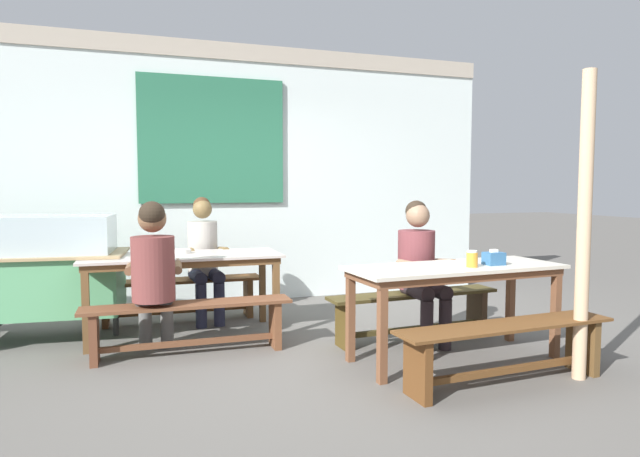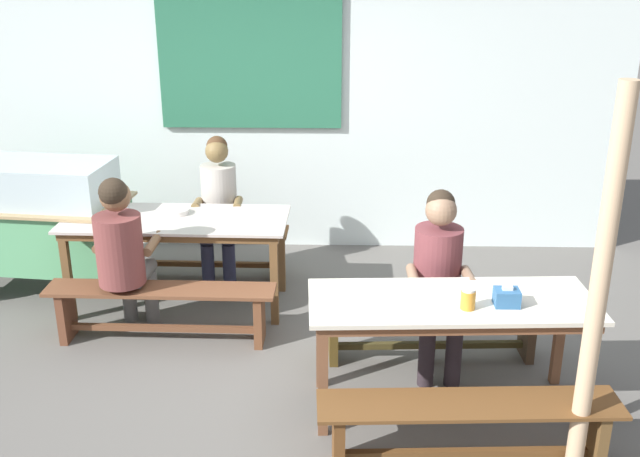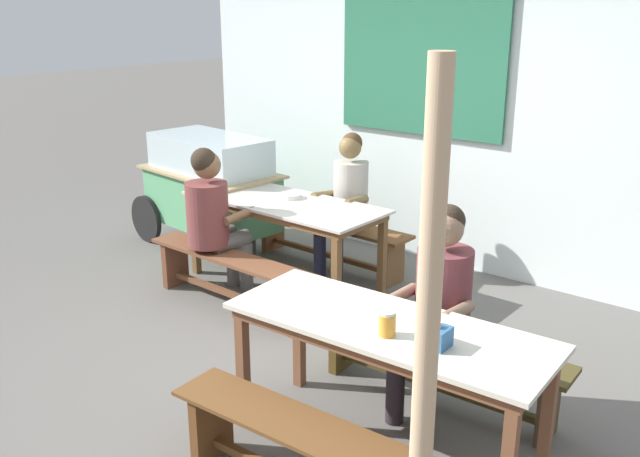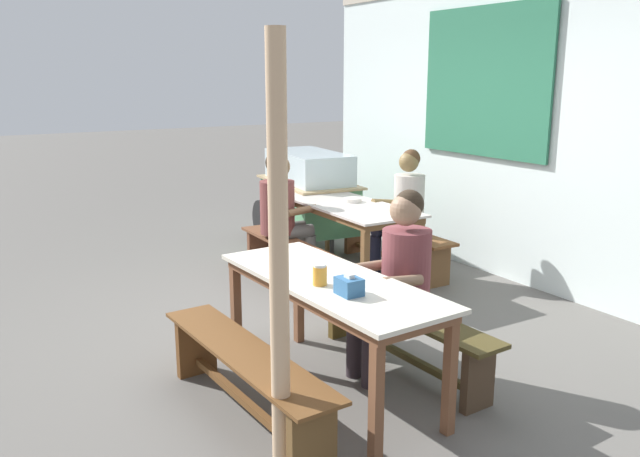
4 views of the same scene
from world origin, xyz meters
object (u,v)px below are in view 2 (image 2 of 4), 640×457
(tissue_box, at_px, (507,297))
(wooden_support_post, at_px, (597,299))
(bench_far_front, at_px, (162,305))
(food_cart, at_px, (39,217))
(soup_bowl, at_px, (178,211))
(person_center_facing, at_px, (219,203))
(person_right_near_table, at_px, (438,270))
(dining_table_near, at_px, (451,311))
(bench_far_back, at_px, (195,244))
(bench_near_back, at_px, (431,321))
(dining_table_far, at_px, (176,227))
(bench_near_front, at_px, (468,426))
(person_left_back_turned, at_px, (122,247))
(condiment_jar, at_px, (468,299))

(tissue_box, distance_m, wooden_support_post, 0.74)
(bench_far_front, distance_m, food_cart, 1.57)
(soup_bowl, bearing_deg, person_center_facing, 59.24)
(bench_far_front, height_order, wooden_support_post, wooden_support_post)
(person_right_near_table, xyz_separation_m, soup_bowl, (-1.99, 0.97, 0.07))
(dining_table_near, relative_size, tissue_box, 11.97)
(wooden_support_post, bearing_deg, food_cart, 148.03)
(bench_far_back, xyz_separation_m, bench_near_back, (1.95, -1.42, -0.00))
(dining_table_far, relative_size, person_center_facing, 1.40)
(tissue_box, xyz_separation_m, soup_bowl, (-2.31, 1.59, -0.03))
(bench_near_front, bearing_deg, food_cart, 144.43)
(person_center_facing, distance_m, tissue_box, 2.88)
(dining_table_near, height_order, person_left_back_turned, person_left_back_turned)
(bench_far_front, xyz_separation_m, person_left_back_turned, (-0.27, 0.06, 0.44))
(bench_far_back, bearing_deg, bench_near_front, -52.69)
(bench_near_back, distance_m, condiment_jar, 0.91)
(person_right_near_table, bearing_deg, person_center_facing, 140.64)
(bench_far_back, bearing_deg, wooden_support_post, -46.21)
(soup_bowl, bearing_deg, bench_near_front, -46.40)
(bench_far_back, distance_m, person_right_near_table, 2.51)
(person_left_back_turned, bearing_deg, wooden_support_post, -28.24)
(dining_table_near, distance_m, soup_bowl, 2.51)
(food_cart, bearing_deg, dining_table_far, -13.57)
(person_center_facing, height_order, person_left_back_turned, person_center_facing)
(dining_table_far, xyz_separation_m, bench_near_back, (1.96, -0.81, -0.39))
(dining_table_far, bearing_deg, tissue_box, -32.89)
(dining_table_far, bearing_deg, condiment_jar, -36.74)
(bench_near_back, xyz_separation_m, condiment_jar, (0.10, -0.73, 0.53))
(bench_far_front, relative_size, tissue_box, 11.44)
(bench_near_back, relative_size, food_cart, 0.91)
(bench_near_front, height_order, wooden_support_post, wooden_support_post)
(person_center_facing, bearing_deg, wooden_support_post, -48.29)
(dining_table_far, bearing_deg, person_right_near_table, -23.90)
(bench_far_front, xyz_separation_m, person_center_facing, (0.27, 1.15, 0.42))
(person_center_facing, xyz_separation_m, person_left_back_turned, (-0.54, -1.09, 0.02))
(food_cart, distance_m, soup_bowl, 1.26)
(bench_far_back, bearing_deg, food_cart, -165.91)
(bench_near_front, xyz_separation_m, wooden_support_post, (0.59, -0.07, 0.82))
(bench_near_back, xyz_separation_m, bench_near_front, (0.06, -1.22, -0.01))
(food_cart, bearing_deg, soup_bowl, -9.35)
(bench_near_front, bearing_deg, bench_near_back, 92.81)
(dining_table_far, relative_size, bench_near_front, 1.06)
(dining_table_near, xyz_separation_m, person_center_facing, (-1.74, 1.96, 0.03))
(person_center_facing, relative_size, person_right_near_table, 1.01)
(person_center_facing, bearing_deg, soup_bowl, -120.76)
(bench_near_back, bearing_deg, person_left_back_turned, 173.31)
(person_center_facing, xyz_separation_m, condiment_jar, (1.81, -2.08, 0.11))
(bench_near_front, height_order, person_left_back_turned, person_left_back_turned)
(bench_far_back, bearing_deg, dining_table_near, -45.70)
(person_left_back_turned, distance_m, tissue_box, 2.75)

